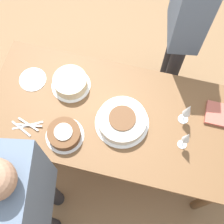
% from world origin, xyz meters
% --- Properties ---
extents(ground_plane, '(12.00, 12.00, 0.00)m').
position_xyz_m(ground_plane, '(0.00, 0.00, 0.00)').
color(ground_plane, '#8E6B47').
extents(dining_table, '(1.76, 0.83, 0.77)m').
position_xyz_m(dining_table, '(0.00, 0.00, 0.66)').
color(dining_table, brown).
rests_on(dining_table, ground_plane).
extents(cake_center_white, '(0.37, 0.37, 0.09)m').
position_xyz_m(cake_center_white, '(0.08, -0.04, 0.81)').
color(cake_center_white, white).
rests_on(cake_center_white, dining_table).
extents(cake_front_chocolate, '(0.26, 0.26, 0.09)m').
position_xyz_m(cake_front_chocolate, '(-0.27, -0.22, 0.80)').
color(cake_front_chocolate, white).
rests_on(cake_front_chocolate, dining_table).
extents(cake_back_decorated, '(0.28, 0.28, 0.09)m').
position_xyz_m(cake_back_decorated, '(-0.34, 0.15, 0.81)').
color(cake_back_decorated, white).
rests_on(cake_back_decorated, dining_table).
extents(wine_glass_near, '(0.07, 0.07, 0.23)m').
position_xyz_m(wine_glass_near, '(0.48, 0.09, 0.92)').
color(wine_glass_near, silver).
rests_on(wine_glass_near, dining_table).
extents(wine_glass_far, '(0.06, 0.06, 0.22)m').
position_xyz_m(wine_glass_far, '(0.50, -0.10, 0.92)').
color(wine_glass_far, silver).
rests_on(wine_glass_far, dining_table).
extents(dessert_plate_left, '(0.19, 0.19, 0.01)m').
position_xyz_m(dessert_plate_left, '(-0.62, 0.13, 0.77)').
color(dessert_plate_left, white).
rests_on(dessert_plate_left, dining_table).
extents(fork_pile, '(0.21, 0.13, 0.01)m').
position_xyz_m(fork_pile, '(-0.54, -0.22, 0.77)').
color(fork_pile, silver).
rests_on(fork_pile, dining_table).
extents(napkin_stack, '(0.17, 0.17, 0.03)m').
position_xyz_m(napkin_stack, '(0.70, 0.17, 0.78)').
color(napkin_stack, '#B75B4C').
rests_on(napkin_stack, dining_table).
extents(person_cutting, '(0.29, 0.43, 1.59)m').
position_xyz_m(person_cutting, '(-0.32, -0.67, 0.96)').
color(person_cutting, '#232328').
rests_on(person_cutting, ground_plane).
extents(person_watching, '(0.28, 0.43, 1.71)m').
position_xyz_m(person_watching, '(0.35, 0.75, 1.04)').
color(person_watching, '#232328').
rests_on(person_watching, ground_plane).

